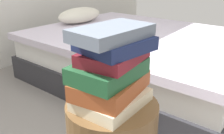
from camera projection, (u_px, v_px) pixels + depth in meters
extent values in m
cube|color=#2D2D33|center=(140.00, 69.00, 2.42)|extent=(1.61, 2.08, 0.22)
cube|color=white|center=(141.00, 49.00, 2.35)|extent=(1.54, 1.99, 0.18)
cube|color=silver|center=(141.00, 37.00, 2.30)|extent=(1.63, 2.04, 0.06)
ellipsoid|color=silver|center=(80.00, 15.00, 2.73)|extent=(0.57, 0.31, 0.16)
cube|color=beige|center=(112.00, 100.00, 0.95)|extent=(0.27, 0.21, 0.05)
cube|color=#994723|center=(111.00, 85.00, 0.95)|extent=(0.31, 0.23, 0.06)
cube|color=#1E512D|center=(109.00, 70.00, 0.92)|extent=(0.28, 0.20, 0.06)
cube|color=maroon|center=(113.00, 56.00, 0.91)|extent=(0.27, 0.20, 0.04)
cube|color=#19234C|center=(115.00, 44.00, 0.89)|extent=(0.27, 0.24, 0.05)
cube|color=slate|center=(112.00, 33.00, 0.85)|extent=(0.30, 0.20, 0.04)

